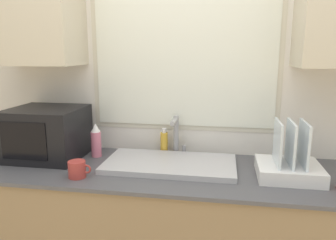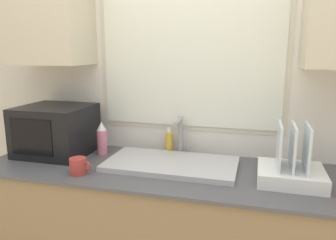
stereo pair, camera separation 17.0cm
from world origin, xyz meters
name	(u,v)px [view 2 (the right image)]	position (x,y,z in m)	size (l,w,h in m)	color
wall_back	(189,74)	(0.00, 0.63, 1.40)	(6.00, 0.38, 2.60)	silver
sink_basin	(171,164)	(-0.04, 0.35, 0.92)	(0.72, 0.39, 0.03)	#B2B2B7
faucet	(181,133)	(-0.03, 0.56, 1.05)	(0.08, 0.17, 0.24)	#99999E
microwave	(56,130)	(-0.79, 0.40, 1.06)	(0.42, 0.39, 0.30)	black
dish_rack	(291,169)	(0.58, 0.30, 0.97)	(0.31, 0.29, 0.29)	white
spray_bottle	(102,139)	(-0.51, 0.45, 1.00)	(0.06, 0.06, 0.21)	#D8728C
soap_bottle	(169,142)	(-0.11, 0.58, 0.98)	(0.05, 0.05, 0.16)	gold
mug_near_sink	(78,166)	(-0.48, 0.12, 0.95)	(0.12, 0.09, 0.09)	#A53833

